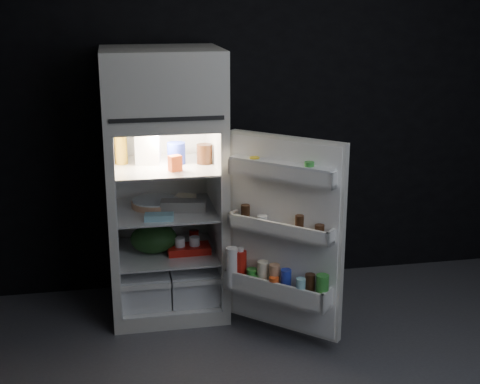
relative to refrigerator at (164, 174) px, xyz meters
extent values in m
cube|color=black|center=(0.73, 0.38, 0.39)|extent=(4.00, 0.00, 2.70)
cube|color=silver|center=(0.00, -0.02, -0.91)|extent=(0.76, 0.70, 0.10)
cube|color=silver|center=(-0.36, -0.02, -0.26)|extent=(0.05, 0.70, 1.20)
cube|color=silver|center=(0.36, -0.02, -0.26)|extent=(0.05, 0.70, 1.20)
cube|color=white|center=(0.00, 0.30, -0.26)|extent=(0.66, 0.05, 1.20)
cube|color=silver|center=(0.00, -0.02, 0.37)|extent=(0.76, 0.70, 0.06)
cube|color=silver|center=(0.00, -0.02, 0.61)|extent=(0.76, 0.70, 0.42)
cube|color=black|center=(0.00, -0.38, 0.43)|extent=(0.68, 0.01, 0.02)
cube|color=white|center=(-0.33, -0.05, -0.26)|extent=(0.01, 0.65, 1.20)
cube|color=white|center=(0.33, -0.05, -0.26)|extent=(0.01, 0.65, 1.20)
cube|color=white|center=(0.00, -0.05, 0.34)|extent=(0.66, 0.65, 0.01)
cube|color=white|center=(0.00, -0.05, -0.85)|extent=(0.66, 0.65, 0.01)
cube|color=white|center=(0.00, -0.05, 0.06)|extent=(0.65, 0.63, 0.01)
cube|color=white|center=(0.00, -0.05, -0.24)|extent=(0.65, 0.63, 0.01)
cube|color=white|center=(0.00, -0.05, -0.54)|extent=(0.65, 0.63, 0.01)
cube|color=white|center=(-0.16, -0.03, -0.74)|extent=(0.32, 0.59, 0.22)
cube|color=white|center=(0.17, -0.03, -0.74)|extent=(0.32, 0.59, 0.22)
cube|color=white|center=(-0.16, -0.35, -0.65)|extent=(0.32, 0.02, 0.03)
cube|color=white|center=(0.17, -0.35, -0.65)|extent=(0.32, 0.02, 0.03)
cube|color=#FFE5B2|center=(0.00, -0.10, 0.32)|extent=(0.14, 0.14, 0.02)
cube|color=silver|center=(0.68, -0.61, -0.26)|extent=(0.59, 0.55, 1.22)
cube|color=white|center=(0.66, -0.63, -0.26)|extent=(0.53, 0.50, 1.18)
cube|color=white|center=(0.63, -0.66, 0.11)|extent=(0.56, 0.53, 0.02)
cube|color=white|center=(0.60, -0.69, 0.15)|extent=(0.51, 0.48, 0.10)
cube|color=white|center=(0.87, -0.89, 0.15)|extent=(0.08, 0.08, 0.10)
cube|color=white|center=(0.39, -0.44, 0.15)|extent=(0.08, 0.08, 0.10)
cube|color=white|center=(0.62, -0.67, -0.22)|extent=(0.57, 0.54, 0.02)
cube|color=white|center=(0.60, -0.70, -0.19)|extent=(0.51, 0.48, 0.09)
cube|color=white|center=(0.87, -0.89, -0.19)|extent=(0.08, 0.09, 0.09)
cube|color=white|center=(0.38, -0.44, -0.19)|extent=(0.08, 0.09, 0.09)
cube|color=white|center=(0.61, -0.68, -0.63)|extent=(0.59, 0.57, 0.02)
cube|color=white|center=(0.57, -0.72, -0.57)|extent=(0.51, 0.48, 0.13)
cube|color=white|center=(0.85, -0.91, -0.57)|extent=(0.11, 0.12, 0.13)
cube|color=white|center=(0.37, -0.46, -0.57)|extent=(0.11, 0.12, 0.13)
cube|color=white|center=(0.63, -0.66, 0.21)|extent=(0.54, 0.52, 0.02)
cylinder|color=#338C33|center=(0.76, -0.79, 0.18)|extent=(0.08, 0.08, 0.12)
cylinder|color=silver|center=(0.66, -0.69, 0.16)|extent=(0.08, 0.08, 0.08)
cylinder|color=yellow|center=(0.50, -0.54, 0.17)|extent=(0.08, 0.08, 0.10)
cylinder|color=#331C0E|center=(0.81, -0.84, -0.17)|extent=(0.08, 0.08, 0.09)
cylinder|color=#331C0E|center=(0.72, -0.75, -0.15)|extent=(0.07, 0.07, 0.12)
cylinder|color=silver|center=(0.54, -0.58, -0.17)|extent=(0.08, 0.08, 0.08)
cylinder|color=#331C0E|center=(0.45, -0.50, -0.15)|extent=(0.08, 0.08, 0.13)
cylinder|color=#338C33|center=(0.83, -0.89, -0.52)|extent=(0.11, 0.11, 0.20)
cylinder|color=#331C0E|center=(0.77, -0.83, -0.52)|extent=(0.08, 0.08, 0.19)
cylinder|color=#2134B5|center=(0.65, -0.72, -0.53)|extent=(0.09, 0.09, 0.18)
cylinder|color=tan|center=(0.60, -0.67, -0.52)|extent=(0.10, 0.10, 0.19)
cylinder|color=#F1E4C5|center=(0.54, -0.61, -0.52)|extent=(0.10, 0.10, 0.20)
cylinder|color=#338C33|center=(0.48, -0.56, -0.55)|extent=(0.09, 0.09, 0.13)
cylinder|color=red|center=(0.42, -0.50, -0.50)|extent=(0.10, 0.10, 0.23)
cylinder|color=#87C1D1|center=(0.71, -0.83, -0.53)|extent=(0.08, 0.08, 0.17)
cylinder|color=#F1521C|center=(0.58, -0.71, -0.55)|extent=(0.08, 0.08, 0.13)
cylinder|color=#338C33|center=(0.48, -0.61, -0.56)|extent=(0.08, 0.08, 0.11)
cylinder|color=white|center=(0.36, -0.51, -0.49)|extent=(0.10, 0.10, 0.26)
cylinder|color=white|center=(0.42, -0.50, -0.37)|extent=(0.05, 0.05, 0.02)
cube|color=white|center=(-0.10, 0.04, 0.19)|extent=(0.18, 0.18, 0.24)
cylinder|color=#2134B5|center=(0.08, 0.00, 0.14)|extent=(0.14, 0.14, 0.14)
cylinder|color=#331C0E|center=(0.27, -0.04, 0.14)|extent=(0.13, 0.13, 0.13)
cylinder|color=#BB8D1D|center=(-0.27, 0.05, 0.18)|extent=(0.10, 0.10, 0.22)
cube|color=#F1521C|center=(0.06, -0.20, 0.12)|extent=(0.09, 0.08, 0.10)
cube|color=gray|center=(0.11, -0.10, -0.19)|extent=(0.31, 0.17, 0.07)
cylinder|color=tan|center=(-0.07, 0.03, -0.21)|extent=(0.35, 0.35, 0.04)
cube|color=#87C1D1|center=(-0.06, -0.26, -0.21)|extent=(0.19, 0.11, 0.04)
cube|color=#F1E4C5|center=(0.14, 0.08, -0.20)|extent=(0.16, 0.15, 0.05)
ellipsoid|color=#193815|center=(-0.09, -0.05, -0.43)|extent=(0.36, 0.33, 0.20)
cube|color=red|center=(0.14, -0.10, -0.50)|extent=(0.29, 0.16, 0.05)
cylinder|color=red|center=(0.20, 0.08, -0.48)|extent=(0.07, 0.07, 0.09)
cylinder|color=silver|center=(0.20, 0.10, -0.48)|extent=(0.07, 0.07, 0.09)
camera|label=1|loc=(-0.32, -4.30, 1.14)|focal=50.00mm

